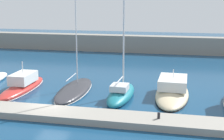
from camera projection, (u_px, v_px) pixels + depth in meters
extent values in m
plane|color=navy|center=(51.00, 109.00, 25.20)|extent=(120.00, 120.00, 0.00)
cube|color=gray|center=(43.00, 113.00, 23.60)|extent=(37.12, 2.40, 0.51)
cube|color=gray|center=(117.00, 43.00, 51.89)|extent=(108.00, 2.14, 2.73)
ellipsoid|color=#B72D28|center=(22.00, 88.00, 30.31)|extent=(2.13, 8.21, 0.90)
ellipsoid|color=silver|center=(22.00, 90.00, 30.35)|extent=(2.15, 8.30, 0.12)
cube|color=silver|center=(23.00, 78.00, 30.40)|extent=(1.78, 3.02, 0.97)
cube|color=black|center=(27.00, 74.00, 31.22)|extent=(1.60, 0.76, 0.54)
cylinder|color=silver|center=(22.00, 67.00, 30.15)|extent=(0.08, 0.08, 1.17)
ellipsoid|color=#2D2D33|center=(74.00, 90.00, 29.72)|extent=(2.88, 8.55, 0.84)
ellipsoid|color=silver|center=(74.00, 92.00, 29.75)|extent=(2.91, 8.63, 0.12)
cylinder|color=silver|center=(75.00, 5.00, 28.97)|extent=(0.10, 0.10, 15.07)
cylinder|color=silver|center=(71.00, 77.00, 28.59)|extent=(0.17, 3.00, 0.07)
ellipsoid|color=#19707F|center=(121.00, 95.00, 27.83)|extent=(2.29, 6.78, 1.18)
cylinder|color=silver|center=(124.00, 14.00, 27.04)|extent=(0.14, 0.14, 13.02)
cylinder|color=silver|center=(119.00, 80.00, 26.82)|extent=(0.21, 2.47, 0.10)
cube|color=silver|center=(120.00, 87.00, 27.02)|extent=(1.51, 1.64, 0.53)
ellipsoid|color=beige|center=(172.00, 94.00, 28.34)|extent=(3.23, 8.79, 1.09)
ellipsoid|color=black|center=(172.00, 96.00, 28.37)|extent=(3.26, 8.88, 0.12)
cube|color=silver|center=(173.00, 82.00, 28.54)|extent=(2.62, 3.70, 0.92)
cube|color=black|center=(173.00, 79.00, 29.32)|extent=(2.28, 0.98, 0.52)
cylinder|color=silver|center=(173.00, 73.00, 28.35)|extent=(0.08, 0.08, 0.77)
cylinder|color=black|center=(159.00, 116.00, 21.75)|extent=(0.20, 0.20, 0.44)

